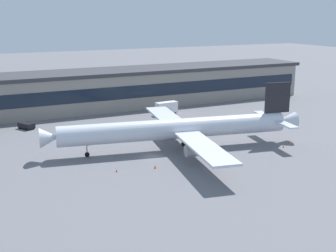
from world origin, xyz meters
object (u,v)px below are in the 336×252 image
airliner (179,129)px  pushback_tractor (27,125)px  traffic_cone_0 (289,142)px  traffic_cone_2 (283,147)px  traffic_cone_3 (155,167)px  traffic_cone_1 (117,170)px  catering_truck (166,108)px

airliner → pushback_tractor: 47.62m
traffic_cone_0 → traffic_cone_2: bearing=-147.4°
airliner → traffic_cone_3: airliner is taller
pushback_tractor → traffic_cone_0: pushback_tractor is taller
traffic_cone_0 → traffic_cone_1: 46.42m
catering_truck → pushback_tractor: 43.93m
airliner → catering_truck: (14.03, 36.02, -2.90)m
traffic_cone_0 → traffic_cone_1: traffic_cone_1 is taller
airliner → traffic_cone_3: size_ratio=91.66×
catering_truck → pushback_tractor: bearing=178.9°
catering_truck → traffic_cone_3: (-25.03, -46.12, -1.95)m
catering_truck → pushback_tractor: size_ratio=1.36×
traffic_cone_0 → traffic_cone_2: 4.31m
traffic_cone_1 → traffic_cone_2: traffic_cone_1 is taller
catering_truck → airliner: bearing=-111.3°
catering_truck → traffic_cone_1: (-33.12, -44.51, -1.99)m
pushback_tractor → airliner: bearing=-51.0°
airliner → traffic_cone_3: bearing=-137.5°
catering_truck → traffic_cone_3: bearing=-118.5°
pushback_tractor → traffic_cone_2: size_ratio=9.56×
traffic_cone_1 → traffic_cone_2: bearing=-2.2°
pushback_tractor → traffic_cone_2: bearing=-41.2°
traffic_cone_1 → catering_truck: bearing=53.3°
pushback_tractor → traffic_cone_2: pushback_tractor is taller
airliner → catering_truck: bearing=68.7°
traffic_cone_2 → traffic_cone_3: size_ratio=0.83×
airliner → catering_truck: airliner is taller
traffic_cone_0 → traffic_cone_2: size_ratio=0.99×
traffic_cone_1 → traffic_cone_3: bearing=-11.2°
traffic_cone_0 → airliner: bearing=164.1°
pushback_tractor → traffic_cone_1: pushback_tractor is taller
airliner → traffic_cone_0: airliner is taller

